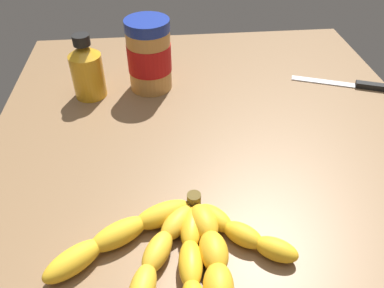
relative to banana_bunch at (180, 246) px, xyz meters
The scene contains 5 objects.
ground_plane 21.88cm from the banana_bunch, 20.76° to the right, with size 95.54×79.89×4.17cm, color brown.
banana_bunch is the anchor object (origin of this frame).
peanut_butter_jar 42.73cm from the banana_bunch, ahead, with size 8.94×8.94×14.69cm.
honey_bottle 43.24cm from the banana_bunch, 20.99° to the left, with size 6.40×6.40×13.06cm.
butter_knife 54.98cm from the banana_bunch, 45.60° to the right, with size 8.79×19.63×1.20cm.
Camera 1 is at (-49.31, 8.93, 42.87)cm, focal length 35.74 mm.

